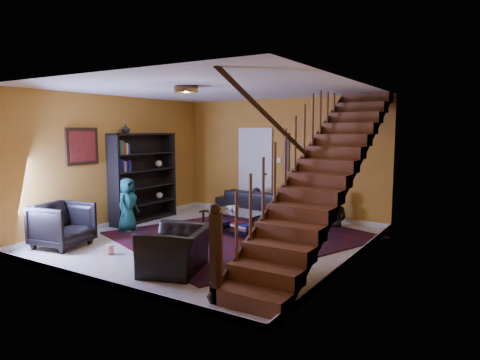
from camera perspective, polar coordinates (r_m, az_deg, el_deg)
The scene contains 21 objects.
floor at distance 8.16m, azimuth -3.33°, elevation -8.03°, with size 5.50×5.50×0.00m, color beige.
room at distance 9.96m, azimuth -5.17°, elevation -5.04°, with size 5.50×5.50×5.50m.
staircase at distance 6.92m, azimuth 11.09°, elevation 0.96°, with size 0.95×5.02×3.18m.
bookshelf at distance 9.97m, azimuth -12.71°, elevation 0.15°, with size 0.35×1.80×2.00m.
door at distance 10.62m, azimuth 2.04°, elevation 1.04°, with size 0.82×0.05×2.05m, color silver.
framed_picture at distance 9.04m, azimuth -20.29°, elevation 4.24°, with size 0.04×0.74×0.74m, color maroon.
wall_hanging at distance 10.19m, azimuth 6.22°, elevation 3.73°, with size 0.14×0.03×0.90m, color black.
ceiling_fixture at distance 7.28m, azimuth -7.19°, elevation 11.89°, with size 0.40×0.40×0.10m, color #3F2814.
rug at distance 8.49m, azimuth 0.29°, elevation -7.37°, with size 3.79×4.33×0.02m, color #460C0C.
sofa at distance 10.10m, azimuth 3.34°, elevation -3.25°, with size 2.25×0.88×0.66m, color black.
armchair_left at distance 8.26m, azimuth -22.61°, elevation -5.55°, with size 0.85×0.87×0.79m, color black.
armchair_right at distance 6.40m, azimuth -8.47°, elevation -9.19°, with size 1.02×0.89×0.66m, color black.
person_adult_a at distance 10.30m, azimuth 2.20°, elevation -4.18°, with size 0.42×0.28×1.16m, color black.
person_adult_b at distance 9.50m, azimuth 12.49°, elevation -5.12°, with size 0.58×0.46×1.20m, color black.
person_child at distance 9.06m, azimuth -14.74°, elevation -3.20°, with size 0.54×0.35×1.10m, color #17595A.
coffee_table at distance 8.56m, azimuth -0.51°, elevation -5.49°, with size 1.31×0.90×0.46m.
cup_a at distance 8.66m, azimuth -1.11°, elevation -3.72°, with size 0.12×0.12×0.09m, color #999999.
cup_b at distance 8.51m, azimuth -0.63°, elevation -3.90°, with size 0.10×0.10×0.09m, color #999999.
bowl at distance 8.78m, azimuth -1.02°, elevation -3.69°, with size 0.23×0.23×0.06m, color #999999.
vase at distance 9.56m, azimuth -15.00°, elevation 6.61°, with size 0.18×0.18×0.19m, color #999999.
popcorn_bucket at distance 7.56m, azimuth -16.95°, elevation -8.80°, with size 0.13×0.13×0.14m, color red.
Camera 1 is at (4.57, -6.44, 2.08)m, focal length 32.00 mm.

